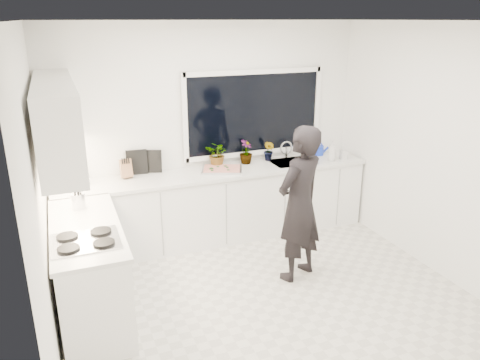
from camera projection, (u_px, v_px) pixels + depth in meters
name	position (u px, v px, depth m)	size (l,w,h in m)	color
floor	(265.00, 296.00, 4.86)	(4.00, 3.50, 0.02)	beige
wall_back	(209.00, 132.00, 5.96)	(4.00, 0.02, 2.70)	white
wall_left	(38.00, 200.00, 3.71)	(0.02, 3.50, 2.70)	white
wall_right	(434.00, 150.00, 5.11)	(0.02, 3.50, 2.70)	white
ceiling	(270.00, 19.00, 3.97)	(4.00, 3.50, 0.02)	white
window	(254.00, 113.00, 6.07)	(1.80, 0.02, 1.00)	black
base_cabinets_back	(219.00, 206.00, 5.98)	(3.92, 0.58, 0.88)	white
base_cabinets_left	(90.00, 272.00, 4.44)	(0.58, 1.60, 0.88)	white
countertop_back	(218.00, 172.00, 5.82)	(3.94, 0.62, 0.04)	silver
countertop_left	(85.00, 228.00, 4.28)	(0.62, 1.60, 0.04)	silver
upper_cabinets	(57.00, 119.00, 4.24)	(0.34, 2.10, 0.70)	white
sink	(293.00, 165.00, 6.21)	(0.58, 0.42, 0.14)	silver
faucet	(286.00, 150.00, 6.33)	(0.03, 0.03, 0.22)	silver
stovetop	(85.00, 241.00, 3.96)	(0.56, 0.48, 0.03)	black
person	(299.00, 204.00, 4.95)	(0.62, 0.41, 1.71)	black
pizza_tray	(222.00, 170.00, 5.81)	(0.49, 0.36, 0.03)	silver
pizza	(222.00, 169.00, 5.80)	(0.45, 0.32, 0.01)	#C04019
watering_can	(319.00, 150.00, 6.48)	(0.14, 0.14, 0.13)	#1533C7
paper_towel_roll	(80.00, 173.00, 5.31)	(0.11, 0.11, 0.26)	white
knife_block	(126.00, 169.00, 5.53)	(0.13, 0.10, 0.22)	#925F44
utensil_crock	(79.00, 201.00, 4.64)	(0.13, 0.13, 0.16)	silver
picture_frame_large	(153.00, 161.00, 5.73)	(0.22, 0.02, 0.28)	black
picture_frame_small	(137.00, 162.00, 5.66)	(0.25, 0.02, 0.30)	black
herb_plants	(231.00, 153.00, 6.00)	(0.99, 0.40, 0.33)	#26662D
soap_bottles	(335.00, 151.00, 6.21)	(0.29, 0.14, 0.28)	#D8BF66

